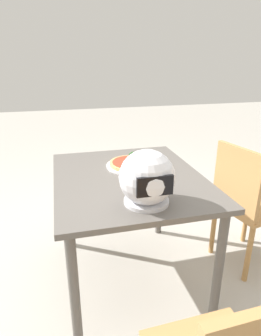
% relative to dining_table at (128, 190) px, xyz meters
% --- Properties ---
extents(ground_plane, '(14.00, 14.00, 0.00)m').
position_rel_dining_table_xyz_m(ground_plane, '(0.00, 0.00, -0.66)').
color(ground_plane, '#B2ADA3').
extents(dining_table, '(0.88, 1.06, 0.76)m').
position_rel_dining_table_xyz_m(dining_table, '(0.00, 0.00, 0.00)').
color(dining_table, '#5B5651').
rests_on(dining_table, ground).
extents(pizza_plate, '(0.34, 0.34, 0.01)m').
position_rel_dining_table_xyz_m(pizza_plate, '(-0.06, -0.15, 0.10)').
color(pizza_plate, white).
rests_on(pizza_plate, dining_table).
extents(pizza, '(0.30, 0.30, 0.05)m').
position_rel_dining_table_xyz_m(pizza, '(-0.07, -0.16, 0.12)').
color(pizza, tan).
rests_on(pizza, pizza_plate).
extents(motorcycle_helmet, '(0.27, 0.27, 0.27)m').
position_rel_dining_table_xyz_m(motorcycle_helmet, '(-0.01, 0.35, 0.22)').
color(motorcycle_helmet, silver).
rests_on(motorcycle_helmet, dining_table).
extents(chair_side, '(0.48, 0.48, 0.90)m').
position_rel_dining_table_xyz_m(chair_side, '(-0.80, 0.04, -0.16)').
color(chair_side, '#B7844C').
rests_on(chair_side, ground).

